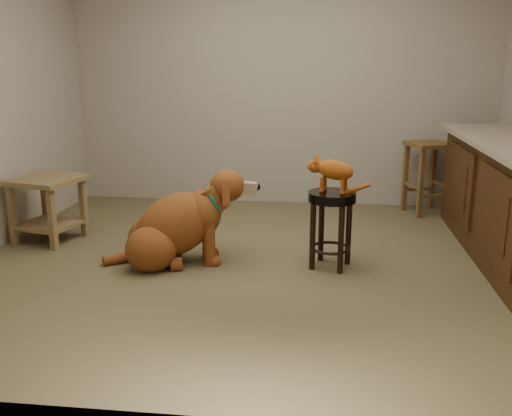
# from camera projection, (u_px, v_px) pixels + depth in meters

# --- Properties ---
(floor) EXTENTS (4.50, 4.00, 0.01)m
(floor) POSITION_uv_depth(u_px,v_px,m) (262.00, 263.00, 4.44)
(floor) COLOR brown
(floor) RESTS_ON ground
(room_shell) EXTENTS (4.54, 4.04, 2.62)m
(room_shell) POSITION_uv_depth(u_px,v_px,m) (262.00, 39.00, 4.02)
(room_shell) COLOR #A09481
(room_shell) RESTS_ON ground
(padded_stool) EXTENTS (0.37, 0.37, 0.58)m
(padded_stool) POSITION_uv_depth(u_px,v_px,m) (331.00, 214.00, 4.27)
(padded_stool) COLOR black
(padded_stool) RESTS_ON ground
(wood_stool) EXTENTS (0.51, 0.51, 0.73)m
(wood_stool) POSITION_uv_depth(u_px,v_px,m) (427.00, 177.00, 5.81)
(wood_stool) COLOR brown
(wood_stool) RESTS_ON ground
(side_table) EXTENTS (0.65, 0.65, 0.56)m
(side_table) POSITION_uv_depth(u_px,v_px,m) (48.00, 199.00, 4.92)
(side_table) COLOR brown
(side_table) RESTS_ON ground
(golden_retriever) EXTENTS (1.20, 0.69, 0.78)m
(golden_retriever) POSITION_uv_depth(u_px,v_px,m) (177.00, 227.00, 4.38)
(golden_retriever) COLOR brown
(golden_retriever) RESTS_ON ground
(tabby_kitten) EXTENTS (0.48, 0.22, 0.30)m
(tabby_kitten) POSITION_uv_depth(u_px,v_px,m) (332.00, 171.00, 4.19)
(tabby_kitten) COLOR #96400F
(tabby_kitten) RESTS_ON padded_stool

